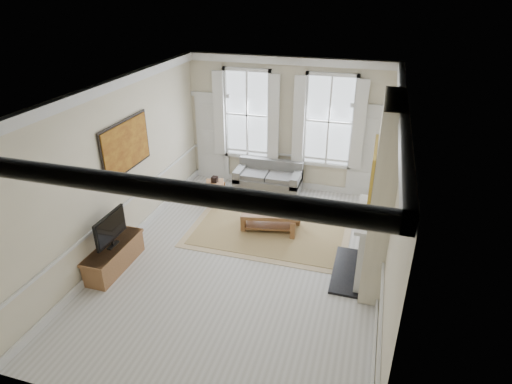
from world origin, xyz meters
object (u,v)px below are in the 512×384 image
(sofa, at_px, (269,180))
(tv_stand, at_px, (115,257))
(side_table, at_px, (215,186))
(coffee_table, at_px, (271,213))

(sofa, xyz_separation_m, tv_stand, (-2.00, -4.03, -0.10))
(side_table, relative_size, tv_stand, 0.40)
(sofa, relative_size, tv_stand, 1.21)
(sofa, distance_m, tv_stand, 4.50)
(side_table, relative_size, coffee_table, 0.40)
(sofa, bearing_deg, tv_stand, -116.33)
(coffee_table, xyz_separation_m, tv_stand, (-2.53, -2.25, -0.15))
(side_table, bearing_deg, tv_stand, -105.06)
(side_table, height_order, tv_stand, side_table)
(sofa, xyz_separation_m, side_table, (-1.15, -0.88, 0.07))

